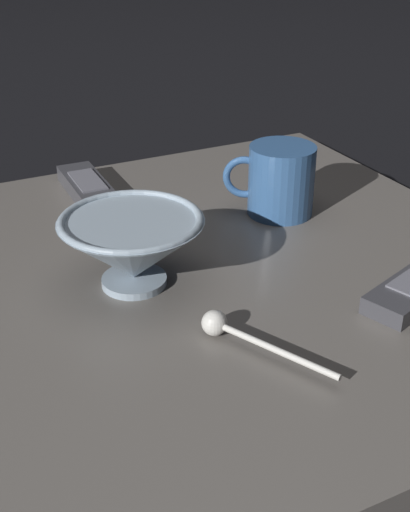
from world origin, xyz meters
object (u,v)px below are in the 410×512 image
Objects in this scene: coffee_mug at (280,180)px; teaspoon at (229,329)px; cereal_bowl at (134,249)px; tv_remote_far at (93,195)px.

coffee_mug is 0.29m from teaspoon.
coffee_mug is (0.09, -0.23, 0.00)m from cereal_bowl.
teaspoon and tv_remote_far have the same top height.
tv_remote_far is (0.13, 0.20, -0.03)m from coffee_mug.
cereal_bowl reaches higher than tv_remote_far.
coffee_mug reaches higher than tv_remote_far.
tv_remote_far is at bearing 55.94° from coffee_mug.
teaspoon is (-0.13, -0.04, -0.03)m from cereal_bowl.
teaspoon is (-0.22, 0.19, -0.03)m from coffee_mug.
coffee_mug is 0.80× the size of teaspoon.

